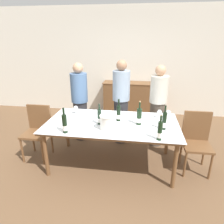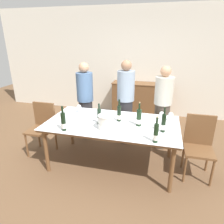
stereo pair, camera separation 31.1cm
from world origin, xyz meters
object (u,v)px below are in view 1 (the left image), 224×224
wine_glass_0 (168,113)px  wine_bottle_4 (164,121)px  wine_glass_2 (159,112)px  chair_right_end (196,138)px  person_guest_left (121,103)px  person_guest_right (158,107)px  wine_bottle_5 (160,131)px  wine_glass_1 (76,108)px  wine_bottle_0 (139,117)px  person_host (80,103)px  wine_bottle_1 (99,117)px  chair_left_end (38,128)px  sideboard_cabinet (132,99)px  ice_bucket (108,122)px  wine_bottle_3 (65,124)px  wine_bottle_2 (119,113)px  dining_table (112,126)px

wine_glass_0 → wine_bottle_4: bearing=-104.2°
wine_glass_2 → chair_right_end: chair_right_end is taller
person_guest_left → person_guest_right: (0.71, -0.02, -0.04)m
wine_bottle_5 → wine_glass_1: size_ratio=2.47×
wine_glass_2 → chair_right_end: 0.70m
wine_glass_0 → wine_bottle_0: bearing=-146.8°
person_host → person_guest_left: size_ratio=0.96×
wine_bottle_1 → person_guest_right: size_ratio=0.21×
wine_bottle_0 → chair_left_end: wine_bottle_0 is taller
sideboard_cabinet → wine_bottle_1: bearing=-98.9°
person_guest_left → person_host: bearing=179.4°
ice_bucket → chair_left_end: ice_bucket is taller
wine_bottle_0 → chair_right_end: (0.92, 0.10, -0.35)m
wine_bottle_0 → person_guest_left: person_guest_left is taller
wine_bottle_3 → person_host: bearing=97.8°
ice_bucket → wine_bottle_4: size_ratio=0.63×
ice_bucket → person_guest_right: 1.32m
sideboard_cabinet → wine_bottle_3: 2.91m
sideboard_cabinet → ice_bucket: 2.60m
wine_bottle_2 → wine_bottle_5: 0.83m
ice_bucket → person_guest_right: size_ratio=0.15×
sideboard_cabinet → ice_bucket: size_ratio=6.48×
sideboard_cabinet → chair_right_end: 2.51m
wine_bottle_4 → chair_right_end: size_ratio=0.39×
ice_bucket → chair_right_end: size_ratio=0.25×
dining_table → wine_bottle_1: wine_bottle_1 is taller
ice_bucket → wine_bottle_5: bearing=-17.4°
wine_glass_2 → chair_right_end: size_ratio=0.15×
wine_bottle_4 → wine_glass_2: size_ratio=2.51×
wine_bottle_4 → wine_bottle_5: wine_bottle_4 is taller
person_guest_left → wine_glass_2: bearing=-37.1°
wine_glass_1 → chair_left_end: bearing=-161.7°
ice_bucket → person_host: size_ratio=0.15×
wine_bottle_5 → person_host: 1.98m
wine_bottle_1 → person_host: (-0.60, 0.92, -0.09)m
dining_table → person_host: size_ratio=1.31×
wine_bottle_4 → wine_bottle_5: 0.35m
person_host → person_guest_right: person_host is taller
wine_glass_0 → person_guest_left: (-0.84, 0.53, -0.04)m
dining_table → wine_glass_2: bearing=22.0°
wine_bottle_5 → wine_glass_1: wine_bottle_5 is taller
wine_glass_1 → chair_right_end: size_ratio=0.15×
ice_bucket → wine_bottle_5: (0.73, -0.23, 0.01)m
wine_glass_2 → wine_bottle_5: bearing=-94.0°
wine_glass_2 → person_guest_left: 0.87m
dining_table → wine_bottle_0: size_ratio=5.49×
ice_bucket → wine_glass_1: size_ratio=1.61×
wine_bottle_1 → wine_glass_2: 1.02m
wine_glass_0 → person_guest_left: bearing=147.8°
ice_bucket → wine_glass_2: bearing=34.8°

